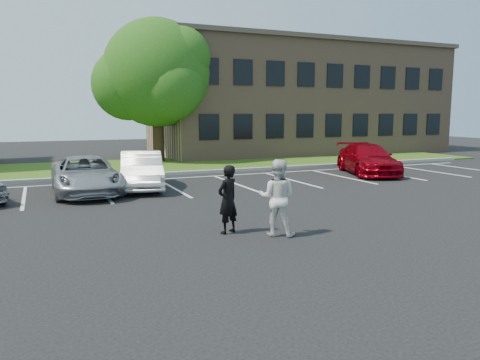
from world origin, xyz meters
The scene contains 11 objects.
ground_plane centered at (0.00, 0.00, 0.00)m, with size 90.00×90.00×0.00m, color black.
curb centered at (0.00, 12.00, 0.07)m, with size 40.00×0.30×0.15m, color gray.
grass_strip centered at (0.00, 16.00, 0.04)m, with size 44.00×8.00×0.08m, color #2C4B15.
stall_lines centered at (1.40, 8.95, 0.01)m, with size 34.00×5.36×0.01m.
office_building centered at (14.00, 21.99, 4.16)m, with size 22.40×10.40×8.30m.
tree centered at (2.02, 18.56, 5.35)m, with size 7.80×7.20×8.80m.
man_black_suit centered at (-0.64, 0.30, 0.88)m, with size 0.64×0.42×1.76m, color black.
man_white_shirt centered at (0.41, -0.40, 0.96)m, with size 0.94×0.73×1.93m, color silver.
car_silver_minivan centered at (-3.41, 8.00, 0.71)m, with size 2.36×5.12×1.42m, color #A5A8AD.
car_white_sedan centered at (-1.21, 8.32, 0.75)m, with size 1.60×4.58×1.51m, color silver.
car_red_compact centered at (10.20, 8.41, 0.75)m, with size 2.10×5.17×1.50m, color #7F000B.
Camera 1 is at (-4.99, -10.59, 3.06)m, focal length 35.00 mm.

